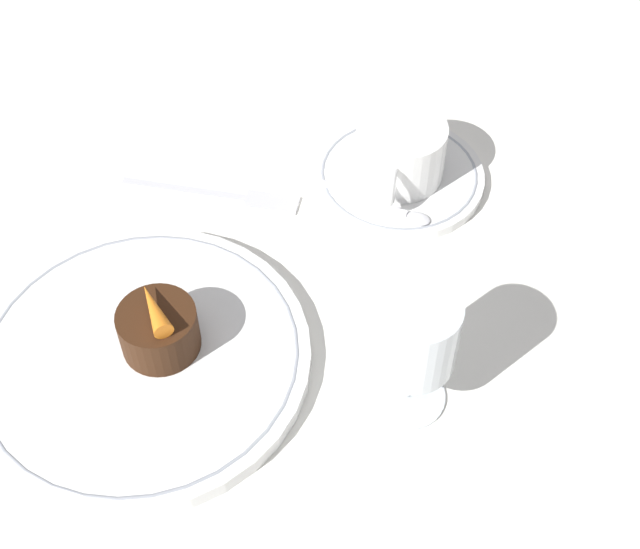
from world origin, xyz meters
name	(u,v)px	position (x,y,z in m)	size (l,w,h in m)	color
ground_plane	(186,348)	(0.00, 0.00, 0.00)	(3.00, 3.00, 0.00)	white
dinner_plate	(142,357)	(0.02, -0.03, 0.01)	(0.27, 0.27, 0.01)	white
saucer	(399,176)	(-0.23, 0.14, 0.01)	(0.16, 0.16, 0.01)	white
coffee_cup	(400,150)	(-0.23, 0.14, 0.04)	(0.11, 0.08, 0.06)	white
spoon	(386,206)	(-0.18, 0.14, 0.01)	(0.04, 0.11, 0.00)	silver
wine_glass	(413,340)	(0.01, 0.18, 0.08)	(0.06, 0.06, 0.12)	silver
fork	(230,196)	(-0.17, -0.01, 0.00)	(0.02, 0.17, 0.01)	silver
dessert_cake	(159,330)	(0.01, -0.01, 0.03)	(0.06, 0.06, 0.04)	#381E0F
carrot_garnish	(154,309)	(0.01, -0.01, 0.06)	(0.05, 0.04, 0.02)	orange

